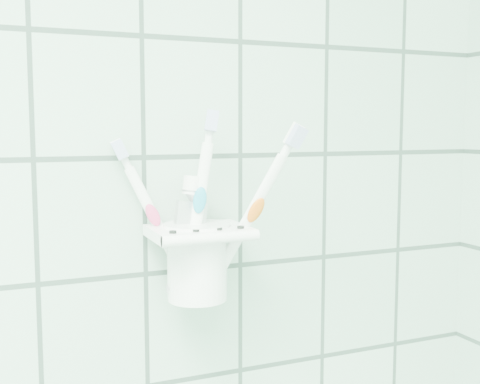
% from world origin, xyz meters
% --- Properties ---
extents(holder_bracket, '(0.11, 0.10, 0.03)m').
position_xyz_m(holder_bracket, '(0.67, 1.15, 1.30)').
color(holder_bracket, white).
rests_on(holder_bracket, wall_back).
extents(cup, '(0.08, 0.08, 0.09)m').
position_xyz_m(cup, '(0.67, 1.16, 1.27)').
color(cup, white).
rests_on(cup, holder_bracket).
extents(toothbrush_pink, '(0.08, 0.03, 0.19)m').
position_xyz_m(toothbrush_pink, '(0.66, 1.17, 1.33)').
color(toothbrush_pink, white).
rests_on(toothbrush_pink, cup).
extents(toothbrush_blue, '(0.05, 0.02, 0.21)m').
position_xyz_m(toothbrush_blue, '(0.65, 1.15, 1.34)').
color(toothbrush_blue, white).
rests_on(toothbrush_blue, cup).
extents(toothbrush_orange, '(0.09, 0.06, 0.21)m').
position_xyz_m(toothbrush_orange, '(0.68, 1.15, 1.35)').
color(toothbrush_orange, white).
rests_on(toothbrush_orange, cup).
extents(toothpaste_tube, '(0.05, 0.03, 0.14)m').
position_xyz_m(toothpaste_tube, '(0.65, 1.16, 1.31)').
color(toothpaste_tube, silver).
rests_on(toothpaste_tube, cup).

